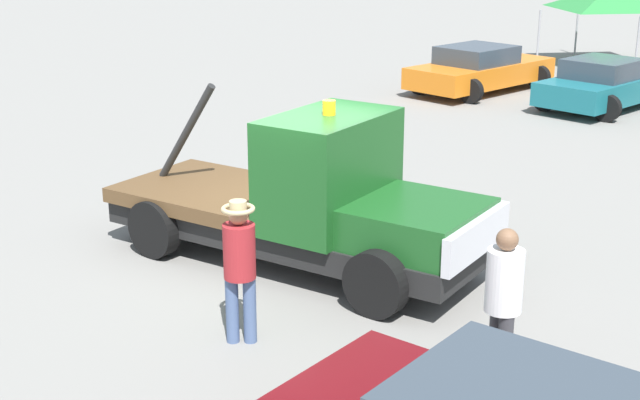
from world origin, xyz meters
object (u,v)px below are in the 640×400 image
Objects in this scene: person_near_truck at (503,296)px; person_at_hood at (240,260)px; parked_car_teal at (605,84)px; tow_truck at (313,204)px; parked_car_orange at (480,69)px; traffic_cone at (313,166)px.

person_near_truck reaches higher than person_at_hood.
tow_truck is at bearing -168.12° from parked_car_teal.
parked_car_orange is at bearing 104.13° from tow_truck.
person_near_truck is 0.36× the size of parked_car_orange.
traffic_cone is (-2.78, 3.59, -0.71)m from tow_truck.
person_near_truck is 3.26× the size of traffic_cone.
parked_car_orange is at bearing 99.63° from traffic_cone.
traffic_cone is (-3.57, 6.02, -0.79)m from person_at_hood.
tow_truck is at bearing -52.24° from traffic_cone.
person_at_hood reaches higher than traffic_cone.
person_near_truck is at bearing 70.19° from person_at_hood.
tow_truck reaches higher than parked_car_teal.
person_at_hood is 7.04m from traffic_cone.
person_at_hood is at bearing -75.98° from tow_truck.
tow_truck is 3.99m from person_near_truck.
tow_truck is 3.32× the size of person_at_hood.
person_near_truck is 17.26m from parked_car_orange.
parked_car_teal is 8.12× the size of traffic_cone.
person_near_truck is at bearing -154.78° from parked_car_teal.
tow_truck is at bearing -152.39° from parked_car_orange.
person_at_hood is 3.23× the size of traffic_cone.
person_near_truck is at bearing -142.20° from parked_car_orange.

